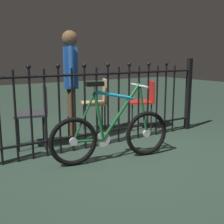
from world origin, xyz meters
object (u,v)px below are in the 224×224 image
chair_red (145,99)px  person_visitor (71,78)px  bicycle (112,133)px  chair_tan (99,99)px  chair_charcoal (36,109)px

chair_red → person_visitor: (-1.37, -0.03, 0.42)m
bicycle → person_visitor: person_visitor is taller
chair_tan → chair_red: bearing=-20.2°
chair_tan → chair_charcoal: chair_tan is taller
bicycle → chair_charcoal: size_ratio=1.76×
chair_tan → person_visitor: size_ratio=0.55×
bicycle → chair_charcoal: 1.17m
chair_tan → person_visitor: 0.81m
chair_charcoal → chair_red: bearing=-1.2°
chair_red → chair_charcoal: chair_charcoal is taller
chair_tan → chair_charcoal: bearing=-168.1°
bicycle → chair_tan: bearing=65.5°
chair_red → chair_charcoal: bearing=178.8°
chair_tan → chair_charcoal: 1.14m
chair_red → chair_charcoal: (-1.86, 0.04, 0.01)m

